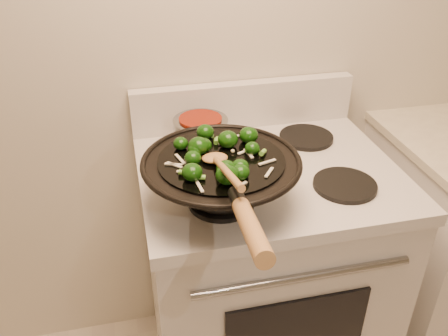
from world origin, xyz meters
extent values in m
plane|color=beige|center=(0.00, 1.50, 1.30)|extent=(3.50, 0.00, 3.50)
cube|color=silver|center=(-0.02, 1.17, 0.44)|extent=(0.76, 0.64, 0.88)
cube|color=silver|center=(-0.02, 1.17, 0.90)|extent=(0.78, 0.66, 0.04)
cube|color=silver|center=(-0.02, 1.47, 1.00)|extent=(0.78, 0.05, 0.16)
cylinder|color=gray|center=(-0.02, 0.84, 0.78)|extent=(0.60, 0.02, 0.02)
cube|color=black|center=(-0.02, 0.84, 0.55)|extent=(0.42, 0.01, 0.28)
cylinder|color=black|center=(-0.20, 1.02, 0.93)|extent=(0.18, 0.18, 0.01)
cylinder|color=black|center=(0.16, 1.02, 0.93)|extent=(0.18, 0.18, 0.01)
cylinder|color=black|center=(-0.20, 1.32, 0.93)|extent=(0.18, 0.18, 0.01)
cylinder|color=black|center=(0.16, 1.32, 0.93)|extent=(0.18, 0.18, 0.01)
torus|color=black|center=(-0.20, 1.02, 1.05)|extent=(0.42, 0.42, 0.02)
cylinder|color=black|center=(-0.20, 1.02, 1.06)|extent=(0.33, 0.33, 0.01)
cylinder|color=black|center=(-0.22, 0.79, 1.10)|extent=(0.04, 0.07, 0.04)
cylinder|color=#A67541|center=(-0.23, 0.65, 1.12)|extent=(0.05, 0.22, 0.08)
ellipsoid|color=#0F3508|center=(-0.21, 0.94, 1.08)|extent=(0.05, 0.05, 0.04)
cylinder|color=#3F762A|center=(-0.19, 0.94, 1.06)|extent=(0.02, 0.02, 0.02)
ellipsoid|color=#0F3508|center=(-0.26, 1.06, 1.08)|extent=(0.04, 0.04, 0.04)
ellipsoid|color=#0F3508|center=(-0.30, 1.10, 1.07)|extent=(0.04, 0.04, 0.03)
ellipsoid|color=#0F3508|center=(-0.17, 0.95, 1.08)|extent=(0.04, 0.04, 0.04)
cylinder|color=#3F762A|center=(-0.16, 0.95, 1.06)|extent=(0.02, 0.02, 0.02)
ellipsoid|color=#0F3508|center=(-0.17, 1.08, 1.08)|extent=(0.05, 0.05, 0.05)
ellipsoid|color=#0F3508|center=(-0.29, 0.94, 1.08)|extent=(0.05, 0.05, 0.04)
ellipsoid|color=#0F3508|center=(-0.22, 1.14, 1.08)|extent=(0.05, 0.05, 0.04)
cylinder|color=#3F762A|center=(-0.21, 1.14, 1.06)|extent=(0.02, 0.02, 0.02)
ellipsoid|color=#0F3508|center=(-0.28, 1.01, 1.08)|extent=(0.04, 0.04, 0.04)
ellipsoid|color=#0F3508|center=(-0.24, 1.07, 1.08)|extent=(0.04, 0.04, 0.04)
ellipsoid|color=#0F3508|center=(-0.25, 1.06, 1.08)|extent=(0.05, 0.05, 0.05)
cylinder|color=#3F762A|center=(-0.24, 1.06, 1.06)|extent=(0.02, 0.02, 0.01)
ellipsoid|color=#0F3508|center=(-0.11, 1.10, 1.08)|extent=(0.05, 0.05, 0.04)
ellipsoid|color=#0F3508|center=(-0.18, 0.92, 1.08)|extent=(0.05, 0.05, 0.04)
ellipsoid|color=#0F3508|center=(-0.12, 1.03, 1.07)|extent=(0.04, 0.04, 0.03)
cylinder|color=#3F762A|center=(-0.11, 1.03, 1.06)|extent=(0.02, 0.02, 0.02)
ellipsoid|color=#0F3508|center=(-0.21, 0.91, 1.08)|extent=(0.06, 0.06, 0.05)
cube|color=white|center=(-0.09, 0.98, 1.06)|extent=(0.05, 0.02, 0.00)
cube|color=white|center=(-0.14, 1.04, 1.06)|extent=(0.05, 0.03, 0.00)
cube|color=white|center=(-0.32, 1.01, 1.06)|extent=(0.04, 0.04, 0.00)
cube|color=white|center=(-0.30, 0.97, 1.06)|extent=(0.04, 0.04, 0.00)
cube|color=white|center=(-0.19, 0.89, 1.06)|extent=(0.04, 0.03, 0.00)
cube|color=white|center=(-0.31, 1.04, 1.06)|extent=(0.02, 0.05, 0.00)
cube|color=white|center=(-0.10, 0.93, 1.06)|extent=(0.03, 0.04, 0.00)
cube|color=white|center=(-0.28, 0.91, 1.06)|extent=(0.01, 0.06, 0.00)
cube|color=white|center=(-0.13, 1.03, 1.06)|extent=(0.02, 0.05, 0.00)
cube|color=white|center=(-0.21, 0.94, 1.06)|extent=(0.01, 0.04, 0.00)
cube|color=white|center=(-0.14, 1.13, 1.06)|extent=(0.06, 0.02, 0.00)
cube|color=white|center=(-0.18, 1.12, 1.06)|extent=(0.02, 0.05, 0.00)
cube|color=white|center=(-0.33, 1.02, 1.06)|extent=(0.04, 0.02, 0.00)
cylinder|color=#60A936|center=(-0.20, 1.10, 1.07)|extent=(0.02, 0.03, 0.02)
cylinder|color=#60A936|center=(-0.18, 0.96, 1.07)|extent=(0.02, 0.03, 0.02)
cylinder|color=#60A936|center=(-0.31, 0.97, 1.07)|extent=(0.03, 0.02, 0.02)
cylinder|color=#60A936|center=(-0.27, 1.03, 1.07)|extent=(0.02, 0.03, 0.02)
cylinder|color=#60A936|center=(-0.27, 0.94, 1.07)|extent=(0.03, 0.02, 0.02)
cylinder|color=#60A936|center=(-0.19, 1.11, 1.07)|extent=(0.03, 0.02, 0.02)
cylinder|color=#60A936|center=(-0.09, 1.02, 1.07)|extent=(0.03, 0.03, 0.01)
cylinder|color=#60A936|center=(-0.13, 1.03, 1.07)|extent=(0.03, 0.02, 0.02)
sphere|color=beige|center=(-0.12, 1.02, 1.06)|extent=(0.01, 0.01, 0.01)
sphere|color=beige|center=(-0.17, 1.05, 1.06)|extent=(0.01, 0.01, 0.01)
sphere|color=beige|center=(-0.18, 1.10, 1.06)|extent=(0.01, 0.01, 0.01)
sphere|color=beige|center=(-0.20, 0.97, 1.06)|extent=(0.01, 0.01, 0.01)
ellipsoid|color=#A67541|center=(-0.22, 1.01, 1.07)|extent=(0.07, 0.05, 0.02)
cylinder|color=#A67541|center=(-0.22, 0.87, 1.11)|extent=(0.02, 0.27, 0.10)
cylinder|color=gray|center=(-0.20, 1.32, 0.98)|extent=(0.17, 0.17, 0.10)
cylinder|color=#6F1305|center=(-0.20, 1.32, 1.03)|extent=(0.14, 0.14, 0.01)
cylinder|color=black|center=(-0.21, 1.18, 1.03)|extent=(0.02, 0.11, 0.02)
camera|label=1|loc=(-0.43, 0.00, 1.67)|focal=38.00mm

